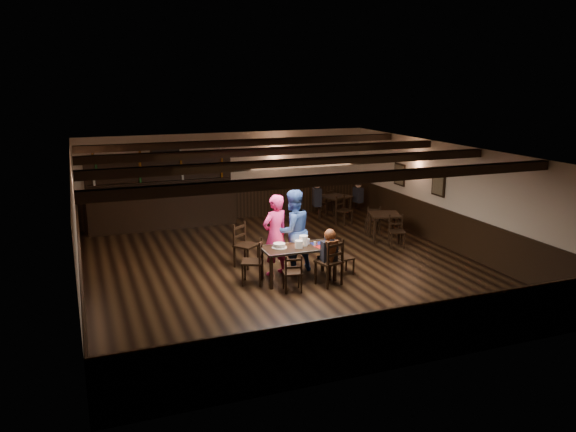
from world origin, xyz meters
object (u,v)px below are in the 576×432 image
object	(u,v)px
dining_table	(298,250)
man_blue	(293,231)
chair_near_left	(293,271)
woman_pink	(275,235)
cake	(279,246)
bar_counter	(163,203)
chair_near_right	(332,259)

from	to	relation	value
dining_table	man_blue	xyz separation A→B (m)	(0.11, 0.60, 0.27)
chair_near_left	woman_pink	bearing A→B (deg)	88.47
woman_pink	cake	bearing A→B (deg)	62.55
chair_near_left	bar_counter	xyz separation A→B (m)	(-1.68, 6.22, 0.26)
chair_near_right	woman_pink	size ratio (longest dim) A/B	0.56
dining_table	chair_near_right	distance (m)	0.79
dining_table	cake	size ratio (longest dim) A/B	4.89
dining_table	bar_counter	world-z (taller)	bar_counter
chair_near_left	man_blue	world-z (taller)	man_blue
chair_near_left	cake	world-z (taller)	cake
woman_pink	chair_near_right	bearing A→B (deg)	108.66
chair_near_left	chair_near_right	world-z (taller)	chair_near_right
chair_near_right	bar_counter	distance (m)	6.68
chair_near_right	cake	xyz separation A→B (m)	(-0.93, 0.67, 0.20)
chair_near_left	cake	xyz separation A→B (m)	(-0.03, 0.73, 0.33)
chair_near_left	bar_counter	size ratio (longest dim) A/B	0.18
dining_table	cake	world-z (taller)	cake
chair_near_left	man_blue	distance (m)	1.42
chair_near_right	bar_counter	bearing A→B (deg)	112.74
dining_table	man_blue	size ratio (longest dim) A/B	0.84
cake	dining_table	bearing A→B (deg)	-12.09
man_blue	bar_counter	size ratio (longest dim) A/B	0.43
dining_table	bar_counter	size ratio (longest dim) A/B	0.36
chair_near_right	cake	bearing A→B (deg)	144.11
chair_near_right	woman_pink	bearing A→B (deg)	128.05
woman_pink	man_blue	xyz separation A→B (m)	(0.45, 0.08, 0.03)
bar_counter	woman_pink	bearing A→B (deg)	-71.26
dining_table	bar_counter	bearing A→B (deg)	110.23
dining_table	cake	xyz separation A→B (m)	(-0.40, 0.09, 0.13)
chair_near_left	woman_pink	distance (m)	1.25
man_blue	cake	size ratio (longest dim) A/B	5.83
chair_near_left	woman_pink	xyz separation A→B (m)	(0.03, 1.17, 0.45)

